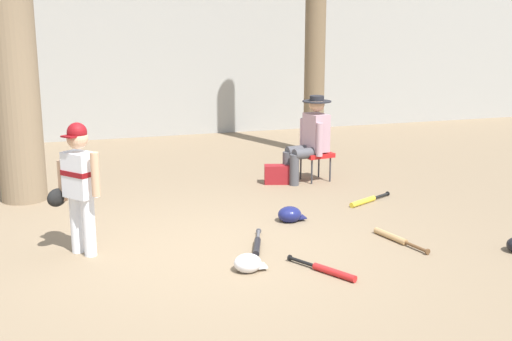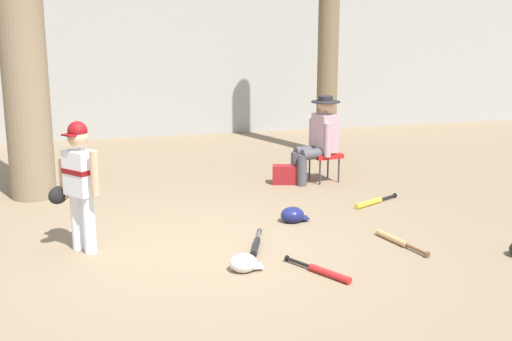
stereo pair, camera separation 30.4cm
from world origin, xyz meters
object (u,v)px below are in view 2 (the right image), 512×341
Objects in this scene: tree_behind_spectator at (329,24)px; batting_helmet_navy at (293,215)px; bat_red_barrel at (325,272)px; tree_near_player at (19,7)px; folding_stool at (324,156)px; batting_helmet_white at (244,263)px; bat_black_composite at (256,245)px; seated_spectator at (319,137)px; bat_wood_tan at (396,240)px; bat_yellow_trainer at (372,202)px; handbag_beside_stool at (285,175)px; young_ballplayer at (79,178)px.

tree_behind_spectator is 4.39m from batting_helmet_navy.
tree_behind_spectator is at bearing 69.10° from bat_red_barrel.
tree_near_player reaches higher than folding_stool.
bat_black_composite is at bearing 64.53° from batting_helmet_white.
bat_wood_tan is (-0.10, -2.60, -0.61)m from seated_spectator.
bat_yellow_trainer is at bearing 39.38° from batting_helmet_white.
handbag_beside_stool reaches higher than batting_helmet_navy.
tree_near_player is 12.13× the size of folding_stool.
seated_spectator reaches higher than batting_helmet_navy.
handbag_beside_stool is at bearing 178.06° from seated_spectator.
folding_stool is 0.64× the size of bat_yellow_trainer.
tree_near_player is at bearing 122.50° from batting_helmet_white.
seated_spectator is at bearing 101.32° from bat_yellow_trainer.
tree_near_player reaches higher than young_ballplayer.
young_ballplayer is 1.86m from bat_black_composite.
young_ballplayer is at bearing 149.86° from bat_red_barrel.
young_ballplayer is 2.85× the size of folding_stool.
bat_black_composite is at bearing -12.25° from young_ballplayer.
handbag_beside_stool is at bearing 78.86° from bat_red_barrel.
folding_stool is 1.43× the size of batting_helmet_navy.
folding_stool is (3.31, 2.02, -0.38)m from young_ballplayer.
folding_stool is at bearing 31.43° from young_ballplayer.
bat_black_composite is 0.96m from batting_helmet_navy.
tree_behind_spectator is 4.00× the size of seated_spectator.
handbag_beside_stool is at bearing 179.92° from folding_stool.
bat_yellow_trainer is (-0.56, -3.08, -2.10)m from tree_behind_spectator.
batting_helmet_navy is (-1.00, -1.66, -0.28)m from folding_stool.
tree_near_player is 1.15× the size of tree_behind_spectator.
batting_helmet_navy reaches higher than bat_red_barrel.
bat_yellow_trainer is (3.46, 0.76, -0.71)m from young_ballplayer.
batting_helmet_navy is at bearing 55.29° from batting_helmet_white.
bat_wood_tan is at bearing -94.40° from folding_stool.
bat_black_composite and bat_red_barrel have the same top height.
handbag_beside_stool is at bearing -3.44° from tree_near_player.
folding_stool is 2.65m from bat_wood_tan.
bat_yellow_trainer is (0.35, 1.35, -0.00)m from bat_wood_tan.
seated_spectator is 1.71× the size of bat_red_barrel.
bat_wood_tan is 1.08× the size of bat_yellow_trainer.
tree_near_player reaches higher than tree_behind_spectator.
batting_helmet_white is (-0.89, -1.28, -0.00)m from batting_helmet_navy.
tree_near_player is 4.17m from bat_black_composite.
tree_behind_spectator is 14.14× the size of handbag_beside_stool.
tree_near_player is at bearing 176.56° from handbag_beside_stool.
batting_helmet_navy is (-0.43, -1.67, -0.05)m from handbag_beside_stool.
batting_helmet_navy is (2.31, 0.36, -0.66)m from young_ballplayer.
tree_behind_spectator is at bearing 63.70° from batting_helmet_navy.
batting_helmet_navy reaches higher than bat_yellow_trainer.
bat_red_barrel is (-0.64, -3.24, -0.10)m from handbag_beside_stool.
seated_spectator is 1.41m from bat_yellow_trainer.
young_ballplayer is 3.62m from bat_yellow_trainer.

